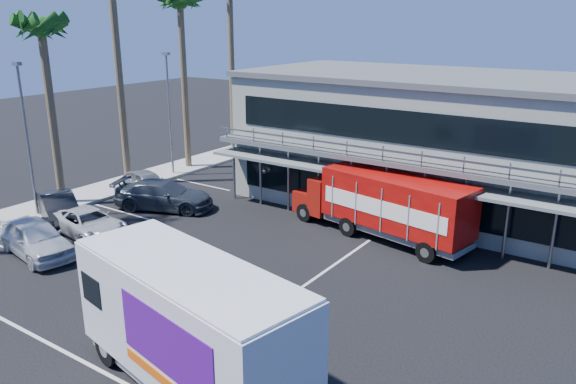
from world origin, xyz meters
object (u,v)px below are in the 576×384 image
Objects in this scene: parked_car_a at (36,238)px; parked_car_b at (59,208)px; white_van at (190,325)px; red_truck at (384,203)px.

parked_car_b is (-3.00, 3.20, -0.07)m from parked_car_a.
white_van is 1.72× the size of parked_car_a.
red_truck is 13.64m from white_van.
red_truck is 16.64m from parked_car_b.
parked_car_a is at bearing -127.19° from red_truck.
white_van reaches higher than parked_car_b.
parked_car_b is (-15.35, 6.20, -1.28)m from white_van.
white_van is at bearing -77.00° from red_truck.
white_van is (0.49, -13.62, 0.29)m from red_truck.
red_truck is 1.18× the size of white_van.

